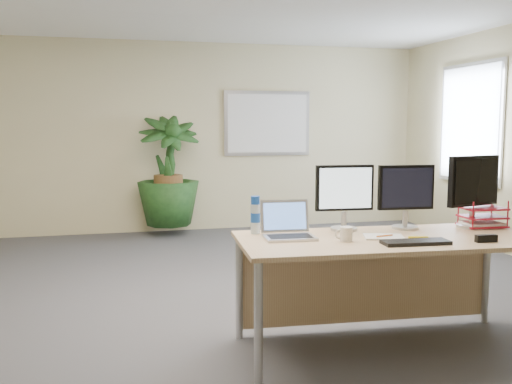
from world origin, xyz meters
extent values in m
plane|color=#434247|center=(0.00, 0.00, 0.00)|extent=(8.00, 8.00, 0.00)
cube|color=beige|center=(0.00, 4.00, 1.35)|extent=(7.00, 0.04, 2.70)
cube|color=silver|center=(1.20, 3.97, 1.55)|extent=(1.30, 0.03, 0.95)
cube|color=white|center=(1.20, 3.95, 1.55)|extent=(1.20, 0.01, 0.85)
cube|color=silver|center=(3.47, 2.30, 1.55)|extent=(0.03, 1.30, 1.55)
cube|color=silver|center=(3.45, 2.30, 1.55)|extent=(0.01, 1.20, 1.45)
cube|color=tan|center=(0.77, -0.79, 0.77)|extent=(2.09, 0.99, 0.03)
cube|color=tan|center=(0.79, -0.40, 0.38)|extent=(1.93, 0.15, 0.63)
cylinder|color=#B1B2B6|center=(-0.23, -1.11, 0.38)|extent=(0.05, 0.05, 0.75)
cylinder|color=#B1B2B6|center=(-0.17, -0.35, 0.38)|extent=(0.05, 0.05, 0.75)
cylinder|color=#B1B2B6|center=(1.76, -0.48, 0.38)|extent=(0.05, 0.05, 0.75)
imported|color=#153915|center=(-0.30, 3.63, 0.75)|extent=(0.95, 0.95, 1.50)
cylinder|color=#B1B2B6|center=(0.57, -0.47, 0.79)|extent=(0.19, 0.19, 0.02)
cylinder|color=#B1B2B6|center=(0.57, -0.47, 0.86)|extent=(0.04, 0.04, 0.11)
cube|color=black|center=(0.57, -0.47, 1.09)|extent=(0.42, 0.07, 0.33)
cube|color=silver|center=(0.57, -0.49, 1.09)|extent=(0.38, 0.03, 0.29)
cylinder|color=#B1B2B6|center=(1.02, -0.52, 0.79)|extent=(0.19, 0.19, 0.02)
cylinder|color=#B1B2B6|center=(1.02, -0.52, 0.86)|extent=(0.04, 0.04, 0.11)
cube|color=black|center=(1.02, -0.52, 1.09)|extent=(0.42, 0.07, 0.32)
cube|color=black|center=(1.02, -0.55, 1.09)|extent=(0.38, 0.03, 0.28)
cylinder|color=#B1B2B6|center=(1.53, -0.60, 0.79)|extent=(0.22, 0.22, 0.02)
cylinder|color=#B1B2B6|center=(1.53, -0.60, 0.87)|extent=(0.04, 0.04, 0.13)
cube|color=black|center=(1.53, -0.60, 1.13)|extent=(0.47, 0.16, 0.37)
cube|color=black|center=(1.53, -0.62, 1.13)|extent=(0.42, 0.11, 0.32)
cube|color=silver|center=(0.10, -0.67, 0.79)|extent=(0.35, 0.26, 0.02)
cube|color=black|center=(0.10, -0.68, 0.80)|extent=(0.29, 0.17, 0.00)
cube|color=silver|center=(0.11, -0.52, 0.91)|extent=(0.34, 0.08, 0.22)
cube|color=#6297FC|center=(0.11, -0.53, 0.91)|extent=(0.30, 0.06, 0.18)
cube|color=black|center=(0.83, -1.03, 0.79)|extent=(0.44, 0.17, 0.02)
cylinder|color=white|center=(0.43, -0.83, 0.83)|extent=(0.08, 0.08, 0.09)
torus|color=white|center=(0.39, -0.83, 0.83)|extent=(0.07, 0.02, 0.06)
cube|color=white|center=(0.72, -0.79, 0.79)|extent=(0.31, 0.27, 0.01)
cylinder|color=#D56117|center=(0.72, -0.81, 0.80)|extent=(0.13, 0.04, 0.01)
cylinder|color=yellow|center=(0.93, -0.88, 0.79)|extent=(0.13, 0.06, 0.02)
cylinder|color=silver|center=(-0.08, -0.44, 0.89)|extent=(0.07, 0.07, 0.21)
cylinder|color=blue|center=(-0.08, -0.44, 1.02)|extent=(0.06, 0.06, 0.06)
cylinder|color=blue|center=(-0.08, -0.44, 0.90)|extent=(0.07, 0.07, 0.07)
cube|color=#AB1526|center=(1.61, -0.60, 0.80)|extent=(0.32, 0.25, 0.01)
cube|color=#AB1526|center=(1.61, -0.60, 0.86)|extent=(0.32, 0.25, 0.01)
cube|color=#AB1526|center=(1.61, -0.60, 0.92)|extent=(0.32, 0.25, 0.01)
cube|color=white|center=(1.61, -0.60, 0.81)|extent=(0.29, 0.22, 0.02)
cube|color=black|center=(1.30, -1.08, 0.81)|extent=(0.15, 0.05, 0.05)
camera|label=1|loc=(-1.02, -4.23, 1.54)|focal=40.00mm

